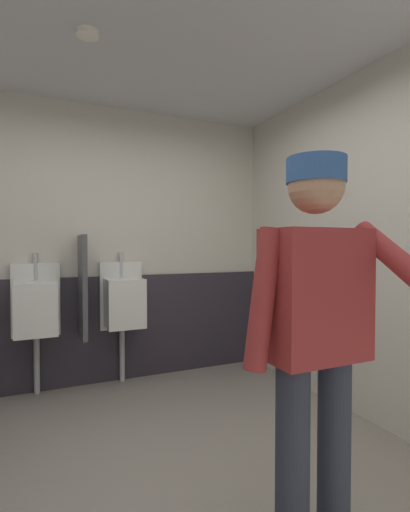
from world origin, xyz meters
TOP-DOWN VIEW (x-y plane):
  - ground_plane at (0.00, 0.00)m, footprint 3.90×4.35m
  - wall_back at (0.00, 1.93)m, footprint 3.90×0.12m
  - wall_right at (1.71, 0.00)m, footprint 0.12×4.35m
  - wainscot_band_back at (0.00, 1.86)m, footprint 3.30×0.03m
  - downlight_far at (-0.29, 0.66)m, footprint 0.14×0.14m
  - urinal_left at (-0.60, 1.71)m, footprint 0.40×0.34m
  - urinal_middle at (0.15, 1.71)m, footprint 0.40×0.34m
  - privacy_divider_panel at (-0.23, 1.64)m, footprint 0.04×0.40m
  - person at (0.46, -0.56)m, footprint 0.64×0.60m

SIDE VIEW (x-z plane):
  - ground_plane at x=0.00m, z-range -0.04..0.00m
  - wainscot_band_back at x=0.00m, z-range 0.00..1.01m
  - urinal_left at x=-0.60m, z-range 0.16..1.40m
  - urinal_middle at x=0.15m, z-range 0.16..1.40m
  - privacy_divider_panel at x=-0.23m, z-range 0.50..1.40m
  - person at x=0.46m, z-range 0.16..1.82m
  - wall_back at x=0.00m, z-range 0.00..2.63m
  - wall_right at x=1.71m, z-range 0.00..2.63m
  - downlight_far at x=-0.29m, z-range 2.60..2.63m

